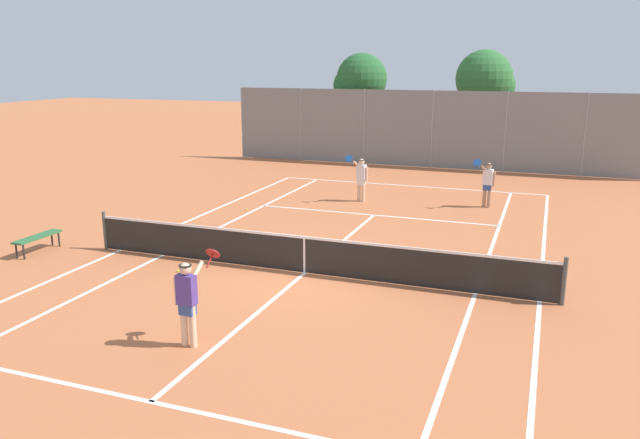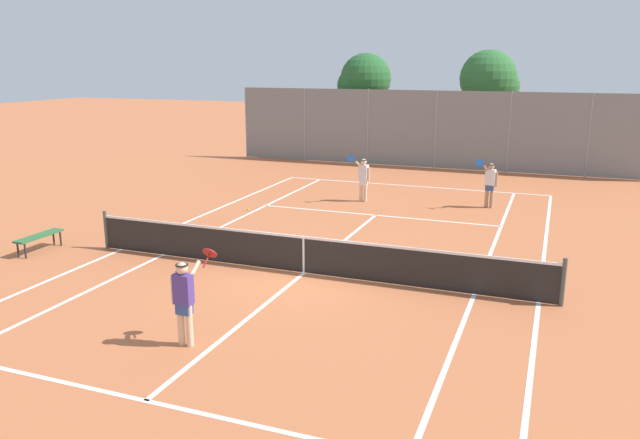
{
  "view_description": "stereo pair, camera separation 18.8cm",
  "coord_description": "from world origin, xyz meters",
  "px_view_note": "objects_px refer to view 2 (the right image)",
  "views": [
    {
      "loc": [
        5.42,
        -13.55,
        5.07
      ],
      "look_at": [
        -0.15,
        1.5,
        1.0
      ],
      "focal_mm": 35.0,
      "sensor_mm": 36.0,
      "label": 1
    },
    {
      "loc": [
        5.59,
        -13.48,
        5.07
      ],
      "look_at": [
        -0.15,
        1.5,
        1.0
      ],
      "focal_mm": 35.0,
      "sensor_mm": 36.0,
      "label": 2
    }
  ],
  "objects_px": {
    "player_far_left": "(363,177)",
    "tree_behind_right": "(491,81)",
    "loose_tennis_ball_2": "(178,270)",
    "player_near_side": "(184,298)",
    "loose_tennis_ball_4": "(179,249)",
    "tree_behind_left": "(363,81)",
    "tennis_net": "(304,253)",
    "loose_tennis_ball_1": "(248,209)",
    "player_far_right": "(490,182)",
    "loose_tennis_ball_0": "(202,226)",
    "courtside_bench": "(39,237)"
  },
  "relations": [
    {
      "from": "player_far_right",
      "to": "loose_tennis_ball_0",
      "type": "relative_size",
      "value": 26.88
    },
    {
      "from": "loose_tennis_ball_1",
      "to": "tree_behind_right",
      "type": "bearing_deg",
      "value": 65.05
    },
    {
      "from": "player_far_left",
      "to": "tree_behind_right",
      "type": "xyz_separation_m",
      "value": [
        3.21,
        11.2,
        3.22
      ]
    },
    {
      "from": "player_far_left",
      "to": "loose_tennis_ball_4",
      "type": "xyz_separation_m",
      "value": [
        -2.92,
        -7.8,
        -0.89
      ]
    },
    {
      "from": "player_near_side",
      "to": "loose_tennis_ball_1",
      "type": "distance_m",
      "value": 10.74
    },
    {
      "from": "loose_tennis_ball_4",
      "to": "tree_behind_left",
      "type": "distance_m",
      "value": 18.5
    },
    {
      "from": "loose_tennis_ball_2",
      "to": "courtside_bench",
      "type": "xyz_separation_m",
      "value": [
        -4.5,
        0.12,
        0.38
      ]
    },
    {
      "from": "loose_tennis_ball_1",
      "to": "tree_behind_left",
      "type": "xyz_separation_m",
      "value": [
        0.1,
        13.1,
        4.05
      ]
    },
    {
      "from": "courtside_bench",
      "to": "loose_tennis_ball_0",
      "type": "bearing_deg",
      "value": 53.71
    },
    {
      "from": "loose_tennis_ball_0",
      "to": "loose_tennis_ball_2",
      "type": "xyz_separation_m",
      "value": [
        1.7,
        -3.92,
        0.0
      ]
    },
    {
      "from": "tennis_net",
      "to": "tree_behind_right",
      "type": "xyz_separation_m",
      "value": [
        2.16,
        19.54,
        3.63
      ]
    },
    {
      "from": "loose_tennis_ball_2",
      "to": "tree_behind_left",
      "type": "relative_size",
      "value": 0.01
    },
    {
      "from": "loose_tennis_ball_1",
      "to": "loose_tennis_ball_2",
      "type": "relative_size",
      "value": 1.0
    },
    {
      "from": "player_near_side",
      "to": "player_far_right",
      "type": "height_order",
      "value": "same"
    },
    {
      "from": "courtside_bench",
      "to": "tree_behind_left",
      "type": "height_order",
      "value": "tree_behind_left"
    },
    {
      "from": "player_far_right",
      "to": "tree_behind_left",
      "type": "xyz_separation_m",
      "value": [
        -7.73,
        9.64,
        3.16
      ]
    },
    {
      "from": "loose_tennis_ball_0",
      "to": "tree_behind_left",
      "type": "xyz_separation_m",
      "value": [
        0.4,
        15.68,
        4.05
      ]
    },
    {
      "from": "player_near_side",
      "to": "tree_behind_right",
      "type": "distance_m",
      "value": 24.38
    },
    {
      "from": "tennis_net",
      "to": "loose_tennis_ball_0",
      "type": "height_order",
      "value": "tennis_net"
    },
    {
      "from": "tennis_net",
      "to": "player_near_side",
      "type": "height_order",
      "value": "player_near_side"
    },
    {
      "from": "player_near_side",
      "to": "player_far_right",
      "type": "bearing_deg",
      "value": 73.65
    },
    {
      "from": "loose_tennis_ball_0",
      "to": "loose_tennis_ball_2",
      "type": "bearing_deg",
      "value": -66.54
    },
    {
      "from": "tennis_net",
      "to": "player_near_side",
      "type": "relative_size",
      "value": 6.76
    },
    {
      "from": "player_near_side",
      "to": "loose_tennis_ball_2",
      "type": "bearing_deg",
      "value": 125.7
    },
    {
      "from": "loose_tennis_ball_2",
      "to": "tree_behind_left",
      "type": "distance_m",
      "value": 20.06
    },
    {
      "from": "player_far_left",
      "to": "loose_tennis_ball_2",
      "type": "height_order",
      "value": "player_far_left"
    },
    {
      "from": "loose_tennis_ball_2",
      "to": "loose_tennis_ball_0",
      "type": "bearing_deg",
      "value": 113.46
    },
    {
      "from": "player_far_left",
      "to": "player_far_right",
      "type": "relative_size",
      "value": 1.0
    },
    {
      "from": "tree_behind_left",
      "to": "tree_behind_right",
      "type": "relative_size",
      "value": 0.97
    },
    {
      "from": "player_near_side",
      "to": "loose_tennis_ball_4",
      "type": "xyz_separation_m",
      "value": [
        -3.48,
        5.03,
        -0.89
      ]
    },
    {
      "from": "player_far_right",
      "to": "loose_tennis_ball_4",
      "type": "relative_size",
      "value": 26.88
    },
    {
      "from": "tennis_net",
      "to": "loose_tennis_ball_1",
      "type": "xyz_separation_m",
      "value": [
        -4.38,
        5.49,
        -0.48
      ]
    },
    {
      "from": "player_far_right",
      "to": "loose_tennis_ball_1",
      "type": "bearing_deg",
      "value": -156.16
    },
    {
      "from": "loose_tennis_ball_2",
      "to": "loose_tennis_ball_4",
      "type": "distance_m",
      "value": 1.84
    },
    {
      "from": "player_near_side",
      "to": "loose_tennis_ball_4",
      "type": "height_order",
      "value": "player_near_side"
    },
    {
      "from": "player_far_left",
      "to": "tree_behind_right",
      "type": "distance_m",
      "value": 12.08
    },
    {
      "from": "player_far_right",
      "to": "loose_tennis_ball_0",
      "type": "xyz_separation_m",
      "value": [
        -8.14,
        -6.04,
        -0.89
      ]
    },
    {
      "from": "loose_tennis_ball_1",
      "to": "tree_behind_right",
      "type": "xyz_separation_m",
      "value": [
        6.54,
        14.05,
        4.11
      ]
    },
    {
      "from": "tree_behind_left",
      "to": "loose_tennis_ball_0",
      "type": "bearing_deg",
      "value": -91.48
    },
    {
      "from": "tennis_net",
      "to": "loose_tennis_ball_1",
      "type": "relative_size",
      "value": 181.82
    },
    {
      "from": "tennis_net",
      "to": "courtside_bench",
      "type": "height_order",
      "value": "tennis_net"
    },
    {
      "from": "tennis_net",
      "to": "loose_tennis_ball_1",
      "type": "distance_m",
      "value": 7.04
    },
    {
      "from": "tree_behind_right",
      "to": "player_near_side",
      "type": "bearing_deg",
      "value": -96.29
    },
    {
      "from": "player_far_right",
      "to": "loose_tennis_ball_1",
      "type": "xyz_separation_m",
      "value": [
        -7.83,
        -3.46,
        -0.89
      ]
    },
    {
      "from": "player_far_left",
      "to": "loose_tennis_ball_0",
      "type": "relative_size",
      "value": 26.88
    },
    {
      "from": "tree_behind_left",
      "to": "loose_tennis_ball_2",
      "type": "bearing_deg",
      "value": -86.21
    },
    {
      "from": "loose_tennis_ball_2",
      "to": "tree_behind_right",
      "type": "xyz_separation_m",
      "value": [
        5.14,
        20.55,
        4.11
      ]
    },
    {
      "from": "loose_tennis_ball_2",
      "to": "tree_behind_right",
      "type": "height_order",
      "value": "tree_behind_right"
    },
    {
      "from": "loose_tennis_ball_1",
      "to": "courtside_bench",
      "type": "relative_size",
      "value": 0.04
    },
    {
      "from": "player_near_side",
      "to": "player_far_left",
      "type": "relative_size",
      "value": 1.0
    }
  ]
}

